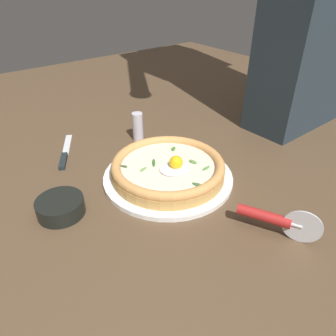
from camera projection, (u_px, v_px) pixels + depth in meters
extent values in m
cube|color=brown|center=(148.00, 185.00, 0.79)|extent=(2.40, 2.40, 0.03)
cylinder|color=white|center=(168.00, 177.00, 0.79)|extent=(0.32, 0.32, 0.01)
cylinder|color=tan|center=(168.00, 171.00, 0.78)|extent=(0.28, 0.28, 0.02)
torus|color=tan|center=(168.00, 165.00, 0.77)|extent=(0.28, 0.28, 0.02)
cylinder|color=beige|center=(168.00, 166.00, 0.77)|extent=(0.23, 0.23, 0.00)
ellipsoid|color=white|center=(175.00, 168.00, 0.75)|extent=(0.08, 0.07, 0.01)
sphere|color=yellow|center=(176.00, 163.00, 0.75)|extent=(0.03, 0.03, 0.03)
ellipsoid|color=#315A31|center=(123.00, 166.00, 0.76)|extent=(0.02, 0.03, 0.01)
ellipsoid|color=#558E41|center=(193.00, 162.00, 0.78)|extent=(0.01, 0.02, 0.00)
ellipsoid|color=#3E6A37|center=(198.00, 185.00, 0.70)|extent=(0.02, 0.03, 0.01)
ellipsoid|color=#4A883E|center=(206.00, 168.00, 0.75)|extent=(0.02, 0.01, 0.01)
ellipsoid|color=#35772A|center=(173.00, 149.00, 0.83)|extent=(0.02, 0.02, 0.00)
ellipsoid|color=#306825|center=(153.00, 162.00, 0.78)|extent=(0.02, 0.03, 0.01)
ellipsoid|color=#639443|center=(143.00, 169.00, 0.75)|extent=(0.02, 0.01, 0.00)
cylinder|color=black|center=(61.00, 207.00, 0.67)|extent=(0.10, 0.10, 0.04)
cylinder|color=silver|center=(302.00, 227.00, 0.59)|extent=(0.04, 0.07, 0.07)
cylinder|color=silver|center=(297.00, 225.00, 0.60)|extent=(0.02, 0.02, 0.01)
cylinder|color=#AB2120|center=(264.00, 216.00, 0.62)|extent=(0.07, 0.10, 0.02)
cube|color=silver|center=(67.00, 144.00, 0.94)|extent=(0.08, 0.12, 0.00)
cube|color=black|center=(63.00, 161.00, 0.85)|extent=(0.05, 0.08, 0.01)
cylinder|color=silver|center=(138.00, 127.00, 0.94)|extent=(0.03, 0.03, 0.09)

